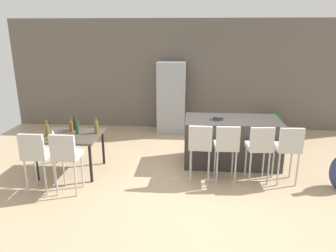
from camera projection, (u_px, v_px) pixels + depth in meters
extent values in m
plane|color=tan|center=(194.00, 175.00, 5.89)|extent=(10.00, 10.00, 0.00)
cube|color=#665B51|center=(195.00, 75.00, 8.44)|extent=(10.00, 0.12, 2.90)
cube|color=#383330|center=(231.00, 141.00, 6.33)|extent=(1.86, 0.94, 0.92)
cube|color=beige|center=(200.00, 145.00, 5.57)|extent=(0.42, 0.42, 0.08)
cube|color=beige|center=(200.00, 136.00, 5.34)|extent=(0.40, 0.08, 0.36)
cylinder|color=#B2B2B7|center=(191.00, 159.00, 5.84)|extent=(0.03, 0.03, 0.61)
cylinder|color=#B2B2B7|center=(209.00, 160.00, 5.80)|extent=(0.03, 0.03, 0.61)
cylinder|color=#B2B2B7|center=(190.00, 166.00, 5.53)|extent=(0.03, 0.03, 0.61)
cylinder|color=#B2B2B7|center=(209.00, 167.00, 5.50)|extent=(0.03, 0.03, 0.61)
cube|color=beige|center=(226.00, 146.00, 5.53)|extent=(0.42, 0.42, 0.08)
cube|color=beige|center=(228.00, 137.00, 5.31)|extent=(0.40, 0.08, 0.36)
cylinder|color=#B2B2B7|center=(215.00, 160.00, 5.79)|extent=(0.03, 0.03, 0.61)
cylinder|color=#B2B2B7|center=(232.00, 160.00, 5.78)|extent=(0.03, 0.03, 0.61)
cylinder|color=#B2B2B7|center=(217.00, 167.00, 5.49)|extent=(0.03, 0.03, 0.61)
cylinder|color=#B2B2B7|center=(235.00, 168.00, 5.48)|extent=(0.03, 0.03, 0.61)
cube|color=beige|center=(258.00, 147.00, 5.49)|extent=(0.43, 0.43, 0.08)
cube|color=beige|center=(262.00, 138.00, 5.27)|extent=(0.40, 0.09, 0.36)
cylinder|color=#B2B2B7|center=(246.00, 161.00, 5.75)|extent=(0.03, 0.03, 0.61)
cylinder|color=#B2B2B7|center=(263.00, 161.00, 5.74)|extent=(0.03, 0.03, 0.61)
cylinder|color=#B2B2B7|center=(250.00, 169.00, 5.44)|extent=(0.03, 0.03, 0.61)
cylinder|color=#B2B2B7|center=(269.00, 169.00, 5.44)|extent=(0.03, 0.03, 0.61)
cube|color=beige|center=(287.00, 147.00, 5.46)|extent=(0.42, 0.42, 0.08)
cube|color=beige|center=(292.00, 139.00, 5.23)|extent=(0.40, 0.08, 0.36)
cylinder|color=#B2B2B7|center=(273.00, 162.00, 5.71)|extent=(0.03, 0.03, 0.61)
cylinder|color=#B2B2B7|center=(291.00, 162.00, 5.70)|extent=(0.03, 0.03, 0.61)
cylinder|color=#B2B2B7|center=(278.00, 169.00, 5.41)|extent=(0.03, 0.03, 0.61)
cylinder|color=#B2B2B7|center=(297.00, 170.00, 5.40)|extent=(0.03, 0.03, 0.61)
cube|color=#4C4238|center=(70.00, 136.00, 5.84)|extent=(1.11, 0.92, 0.04)
cylinder|color=black|center=(55.00, 146.00, 6.37)|extent=(0.05, 0.05, 0.70)
cylinder|color=black|center=(103.00, 147.00, 6.30)|extent=(0.05, 0.05, 0.70)
cylinder|color=black|center=(36.00, 162.00, 5.60)|extent=(0.05, 0.05, 0.70)
cylinder|color=black|center=(91.00, 164.00, 5.53)|extent=(0.05, 0.05, 0.70)
cube|color=beige|center=(38.00, 154.00, 5.16)|extent=(0.40, 0.40, 0.08)
cube|color=beige|center=(31.00, 145.00, 4.93)|extent=(0.40, 0.06, 0.36)
cylinder|color=#B2B2B7|center=(36.00, 169.00, 5.42)|extent=(0.03, 0.03, 0.61)
cylinder|color=#B2B2B7|center=(54.00, 170.00, 5.40)|extent=(0.03, 0.03, 0.61)
cylinder|color=#B2B2B7|center=(26.00, 177.00, 5.11)|extent=(0.03, 0.03, 0.61)
cylinder|color=#B2B2B7|center=(45.00, 178.00, 5.09)|extent=(0.03, 0.03, 0.61)
cube|color=beige|center=(68.00, 155.00, 5.12)|extent=(0.40, 0.40, 0.08)
cube|color=beige|center=(62.00, 146.00, 4.89)|extent=(0.40, 0.06, 0.36)
cylinder|color=#B2B2B7|center=(64.00, 170.00, 5.38)|extent=(0.03, 0.03, 0.61)
cylinder|color=#B2B2B7|center=(82.00, 171.00, 5.36)|extent=(0.03, 0.03, 0.61)
cylinder|color=#B2B2B7|center=(56.00, 178.00, 5.08)|extent=(0.03, 0.03, 0.61)
cylinder|color=#B2B2B7|center=(76.00, 179.00, 5.05)|extent=(0.03, 0.03, 0.61)
cylinder|color=brown|center=(71.00, 127.00, 5.98)|extent=(0.08, 0.08, 0.21)
cylinder|color=brown|center=(70.00, 119.00, 5.94)|extent=(0.03, 0.03, 0.08)
cylinder|color=#471E19|center=(75.00, 125.00, 6.10)|extent=(0.08, 0.08, 0.21)
cylinder|color=#471E19|center=(74.00, 117.00, 6.06)|extent=(0.03, 0.03, 0.09)
cylinder|color=brown|center=(47.00, 130.00, 5.74)|extent=(0.08, 0.08, 0.21)
cylinder|color=brown|center=(46.00, 122.00, 5.70)|extent=(0.03, 0.03, 0.08)
cylinder|color=#194723|center=(77.00, 127.00, 5.86)|extent=(0.06, 0.06, 0.25)
cylinder|color=#194723|center=(76.00, 118.00, 5.81)|extent=(0.02, 0.02, 0.08)
cylinder|color=brown|center=(96.00, 127.00, 5.89)|extent=(0.08, 0.08, 0.23)
cylinder|color=brown|center=(96.00, 120.00, 5.84)|extent=(0.03, 0.03, 0.07)
cylinder|color=silver|center=(53.00, 139.00, 5.60)|extent=(0.06, 0.06, 0.00)
cylinder|color=silver|center=(53.00, 137.00, 5.59)|extent=(0.01, 0.01, 0.08)
cone|color=silver|center=(52.00, 132.00, 5.56)|extent=(0.07, 0.07, 0.09)
cube|color=#939699|center=(172.00, 97.00, 8.22)|extent=(0.72, 0.68, 1.84)
cylinder|color=#333338|center=(218.00, 118.00, 6.16)|extent=(0.20, 0.20, 0.07)
cylinder|color=#996B4C|center=(273.00, 130.00, 8.24)|extent=(0.24, 0.24, 0.22)
sphere|color=#2D6B33|center=(274.00, 119.00, 8.16)|extent=(0.38, 0.38, 0.38)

